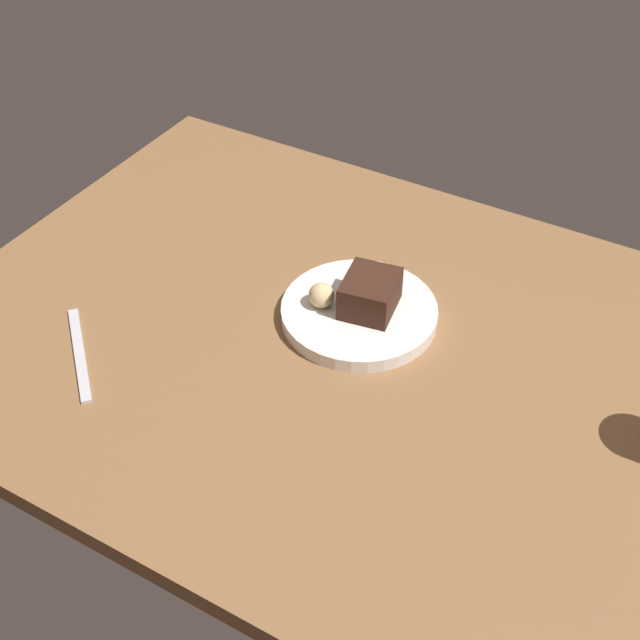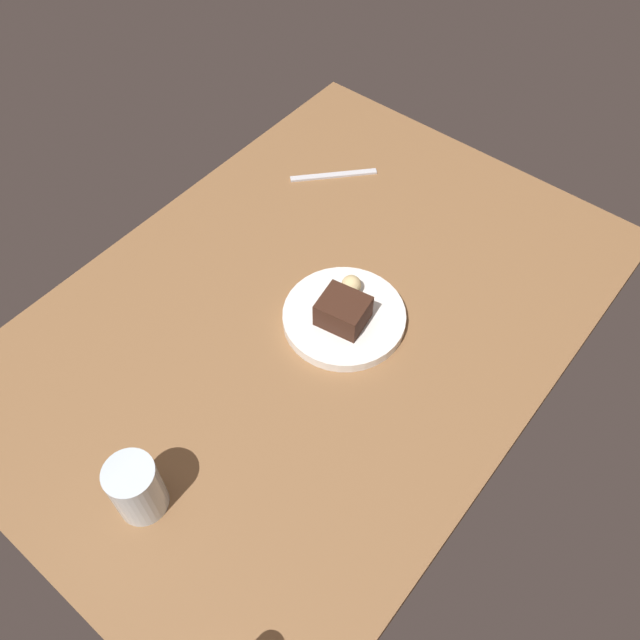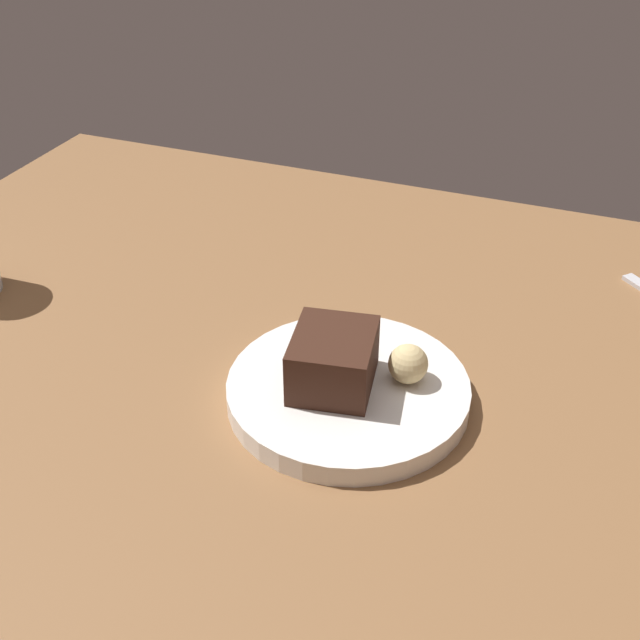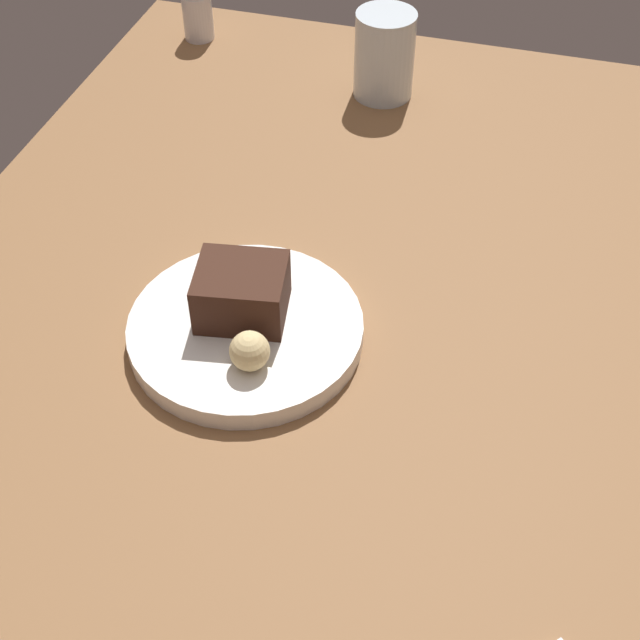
% 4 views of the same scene
% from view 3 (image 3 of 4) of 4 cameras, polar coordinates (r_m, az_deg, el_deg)
% --- Properties ---
extents(dining_table, '(1.20, 0.84, 0.03)m').
position_cam_3_polar(dining_table, '(0.82, 1.35, -3.62)').
color(dining_table, brown).
rests_on(dining_table, ground).
extents(dessert_plate, '(0.22, 0.22, 0.02)m').
position_cam_3_polar(dessert_plate, '(0.75, 1.98, -5.01)').
color(dessert_plate, white).
rests_on(dessert_plate, dining_table).
extents(chocolate_cake_slice, '(0.08, 0.09, 0.05)m').
position_cam_3_polar(chocolate_cake_slice, '(0.73, 0.94, -2.84)').
color(chocolate_cake_slice, '#381E14').
rests_on(chocolate_cake_slice, dessert_plate).
extents(bread_roll, '(0.04, 0.04, 0.04)m').
position_cam_3_polar(bread_roll, '(0.74, 6.21, -3.08)').
color(bread_roll, '#DBC184').
rests_on(bread_roll, dessert_plate).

